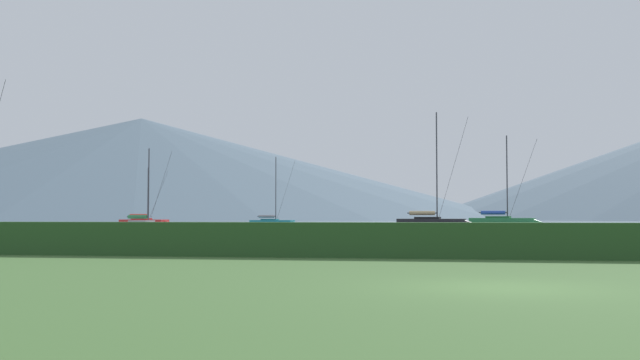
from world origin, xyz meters
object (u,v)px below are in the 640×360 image
at_px(sailboat_slip_5, 273,223).
at_px(sailboat_slip_7, 145,226).
at_px(sailboat_slip_3, 432,223).
at_px(sailboat_slip_6, 145,222).
at_px(sailboat_slip_8, 503,222).

relative_size(sailboat_slip_5, sailboat_slip_7, 1.17).
bearing_deg(sailboat_slip_3, sailboat_slip_6, 172.20).
distance_m(sailboat_slip_7, sailboat_slip_8, 44.01).
bearing_deg(sailboat_slip_5, sailboat_slip_8, 0.95).
bearing_deg(sailboat_slip_5, sailboat_slip_6, -162.18).
bearing_deg(sailboat_slip_8, sailboat_slip_5, -172.61).
xyz_separation_m(sailboat_slip_5, sailboat_slip_6, (-16.44, -3.45, 0.03)).
bearing_deg(sailboat_slip_3, sailboat_slip_5, 154.73).
bearing_deg(sailboat_slip_3, sailboat_slip_7, -141.96).
height_order(sailboat_slip_5, sailboat_slip_6, sailboat_slip_5).
relative_size(sailboat_slip_6, sailboat_slip_7, 0.99).
xyz_separation_m(sailboat_slip_7, sailboat_slip_8, (34.91, 26.80, 0.19)).
relative_size(sailboat_slip_3, sailboat_slip_7, 1.64).
bearing_deg(sailboat_slip_8, sailboat_slip_6, -166.51).
height_order(sailboat_slip_6, sailboat_slip_7, sailboat_slip_7).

